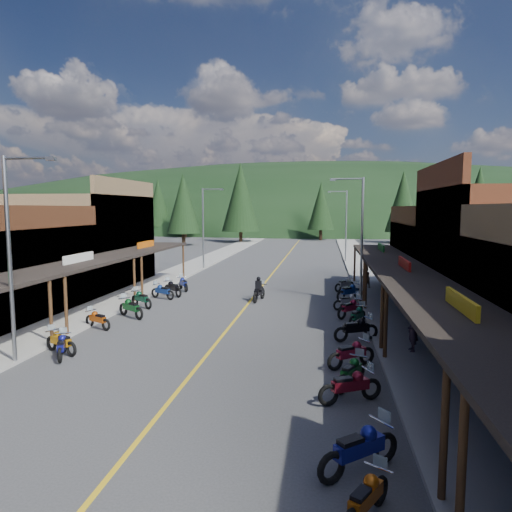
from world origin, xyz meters
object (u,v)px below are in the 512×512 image
at_px(pine_10, 183,204).
at_px(bike_west_7, 98,318).
at_px(bike_east_7, 356,328).
at_px(bike_east_12, 345,284).
at_px(streetlight_2, 360,233).
at_px(bike_east_3, 359,446).
at_px(pine_1, 185,202).
at_px(pine_7, 158,203).
at_px(bike_west_9, 141,298).
at_px(shop_west_3, 83,241).
at_px(pine_11, 450,199).
at_px(pine_5, 479,198).
at_px(bike_east_10, 348,301).
at_px(bike_west_12, 183,283).
at_px(bike_east_8, 357,315).
at_px(pedestrian_east_b, 366,277).
at_px(pine_8, 134,209).
at_px(bike_east_6, 351,352).
at_px(pedestrian_east_a, 413,330).
at_px(pine_2, 241,197).
at_px(bike_west_10, 162,290).
at_px(bike_east_4, 350,384).
at_px(pine_4, 403,201).
at_px(streetlight_0, 12,250).
at_px(bike_west_5, 62,345).
at_px(streetlight_1, 205,224).
at_px(pine_3, 321,206).
at_px(rider_on_bike, 259,291).
at_px(shop_east_3, 456,260).
at_px(bike_east_2, 366,496).
at_px(bike_west_6, 61,341).
at_px(pine_9, 467,206).
at_px(bike_east_5, 351,371).
at_px(bike_east_9, 350,307).

relative_size(pine_10, bike_west_7, 6.21).
xyz_separation_m(bike_east_7, bike_east_12, (0.01, 12.73, -0.06)).
bearing_deg(streetlight_2, bike_east_3, -93.93).
bearing_deg(pine_1, bike_west_7, -76.07).
relative_size(pine_7, bike_west_9, 6.01).
height_order(shop_west_3, bike_east_12, shop_west_3).
bearing_deg(pine_11, pine_10, 162.47).
bearing_deg(streetlight_2, pine_5, 67.09).
distance_m(pine_7, bike_east_10, 80.24).
height_order(bike_west_12, bike_east_8, bike_east_8).
bearing_deg(pedestrian_east_b, streetlight_2, 40.48).
xyz_separation_m(streetlight_2, pine_8, (-28.95, 32.00, 1.52)).
distance_m(bike_east_6, pedestrian_east_a, 3.30).
bearing_deg(bike_east_12, pine_2, 153.73).
distance_m(streetlight_2, bike_west_10, 13.48).
xyz_separation_m(pine_11, bike_east_4, (-14.39, -45.67, -6.58)).
relative_size(bike_east_10, pedestrian_east_b, 1.19).
bearing_deg(pine_4, bike_east_8, -101.22).
bearing_deg(pine_11, pine_5, 67.62).
bearing_deg(pine_8, bike_west_12, -60.86).
xyz_separation_m(streetlight_0, bike_west_5, (1.22, 1.00, -3.92)).
bearing_deg(streetlight_1, shop_west_3, -122.56).
xyz_separation_m(pine_3, bike_east_12, (2.26, -54.07, -5.92)).
xyz_separation_m(streetlight_0, bike_east_12, (13.21, 17.93, -3.90)).
relative_size(bike_west_7, pedestrian_east_b, 1.15).
xyz_separation_m(pine_4, bike_west_9, (-24.27, -55.57, -6.64)).
height_order(bike_west_5, bike_west_9, bike_west_9).
bearing_deg(rider_on_bike, pine_5, 72.25).
distance_m(streetlight_2, pedestrian_east_b, 5.81).
relative_size(streetlight_0, pine_4, 0.64).
bearing_deg(shop_east_3, bike_east_2, -108.40).
relative_size(bike_west_6, bike_east_6, 0.93).
height_order(pine_11, bike_east_10, pine_11).
xyz_separation_m(pine_9, pine_10, (-42.00, 5.00, 0.40)).
bearing_deg(bike_east_10, pine_7, 179.08).
relative_size(pine_1, pedestrian_east_a, 7.18).
height_order(pine_3, pine_4, pine_4).
height_order(bike_east_4, bike_east_12, bike_east_4).
distance_m(pine_1, bike_west_10, 65.71).
height_order(pine_2, bike_west_6, pine_2).
distance_m(bike_east_8, rider_on_bike, 8.07).
bearing_deg(bike_west_10, streetlight_2, -60.44).
height_order(bike_west_7, bike_east_5, bike_east_5).
bearing_deg(bike_west_6, bike_east_7, -47.21).
relative_size(bike_east_2, bike_east_5, 0.92).
xyz_separation_m(pine_3, pine_4, (14.00, -6.00, 0.75)).
distance_m(pine_2, bike_east_6, 64.82).
bearing_deg(pine_1, bike_east_9, -65.48).
bearing_deg(pine_4, rider_on_bike, -108.37).
relative_size(bike_west_12, bike_east_5, 0.99).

